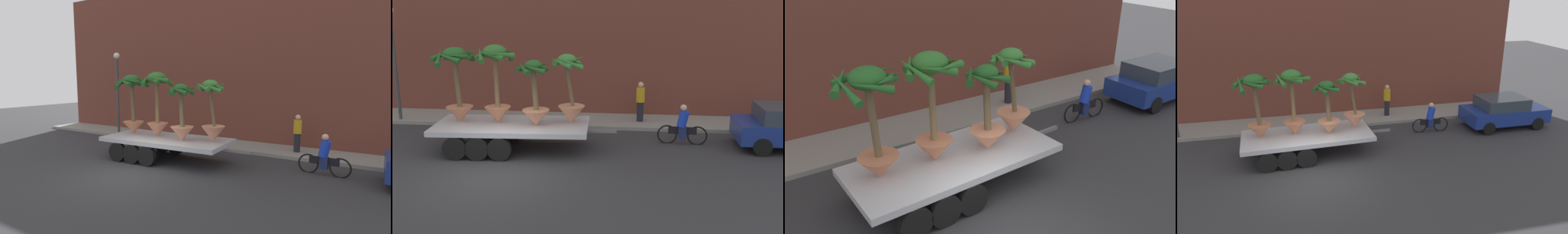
{
  "view_description": "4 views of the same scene",
  "coord_description": "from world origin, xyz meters",
  "views": [
    {
      "loc": [
        7.63,
        -8.27,
        3.5
      ],
      "look_at": [
        1.07,
        2.65,
        1.9
      ],
      "focal_mm": 28.62,
      "sensor_mm": 36.0,
      "label": 1
    },
    {
      "loc": [
        4.1,
        -12.68,
        5.32
      ],
      "look_at": [
        2.58,
        2.27,
        1.28
      ],
      "focal_mm": 41.26,
      "sensor_mm": 36.0,
      "label": 2
    },
    {
      "loc": [
        -4.49,
        -5.68,
        6.11
      ],
      "look_at": [
        1.22,
        3.03,
        1.43
      ],
      "focal_mm": 37.51,
      "sensor_mm": 36.0,
      "label": 3
    },
    {
      "loc": [
        -0.94,
        -12.77,
        7.01
      ],
      "look_at": [
        2.86,
        2.78,
        1.29
      ],
      "focal_mm": 34.66,
      "sensor_mm": 36.0,
      "label": 4
    }
  ],
  "objects": [
    {
      "name": "potted_palm_middle",
      "position": [
        -2.04,
        2.32,
        2.41
      ],
      "size": [
        1.64,
        1.48,
        2.67
      ],
      "color": "#C17251",
      "rests_on": "flatbed_trailer"
    },
    {
      "name": "ground_plane",
      "position": [
        0.0,
        0.0,
        0.0
      ],
      "size": [
        60.0,
        60.0,
        0.0
      ],
      "primitive_type": "plane",
      "color": "#2D2D30"
    },
    {
      "name": "potted_palm_rear",
      "position": [
        1.93,
        2.5,
        2.03
      ],
      "size": [
        1.2,
        1.34,
        2.45
      ],
      "color": "tan",
      "rests_on": "flatbed_trailer"
    },
    {
      "name": "potted_palm_extra",
      "position": [
        0.78,
        2.06,
        1.93
      ],
      "size": [
        1.18,
        1.21,
        2.29
      ],
      "color": "tan",
      "rests_on": "flatbed_trailer"
    },
    {
      "name": "building_facade",
      "position": [
        0.0,
        7.8,
        4.47
      ],
      "size": [
        24.0,
        1.2,
        8.93
      ],
      "primitive_type": "cube",
      "color": "brown",
      "rests_on": "ground"
    },
    {
      "name": "cyclist",
      "position": [
        5.98,
        3.51,
        0.67
      ],
      "size": [
        1.84,
        0.37,
        1.54
      ],
      "color": "black",
      "rests_on": "ground"
    },
    {
      "name": "street_lamp",
      "position": [
        -5.94,
        5.3,
        3.23
      ],
      "size": [
        0.36,
        0.36,
        4.83
      ],
      "color": "#383D42",
      "rests_on": "sidewalk"
    },
    {
      "name": "flatbed_trailer",
      "position": [
        -0.36,
        2.21,
        0.76
      ],
      "size": [
        6.45,
        2.65,
        0.98
      ],
      "color": "#B7BABF",
      "rests_on": "ground"
    },
    {
      "name": "pedestrian_near_gate",
      "position": [
        4.45,
        6.0,
        1.04
      ],
      "size": [
        0.36,
        0.36,
        1.71
      ],
      "color": "black",
      "rests_on": "sidewalk"
    },
    {
      "name": "sidewalk",
      "position": [
        0.0,
        6.1,
        0.07
      ],
      "size": [
        24.0,
        2.2,
        0.15
      ],
      "primitive_type": "cube",
      "color": "gray",
      "rests_on": "ground"
    },
    {
      "name": "potted_palm_front",
      "position": [
        -0.61,
        2.27,
        2.46
      ],
      "size": [
        1.49,
        1.47,
        2.77
      ],
      "color": "#C17251",
      "rests_on": "flatbed_trailer"
    }
  ]
}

